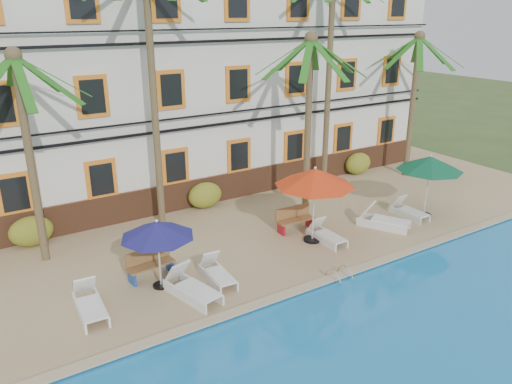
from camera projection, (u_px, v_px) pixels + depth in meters
ground at (308, 276)px, 16.22m from camera, size 100.00×100.00×0.00m
pool_deck at (232, 221)px, 20.15m from camera, size 30.00×12.00×0.25m
pool_coping at (326, 280)px, 15.41m from camera, size 30.00×0.35×0.06m
hotel_building at (175, 76)px, 22.31m from camera, size 25.40×6.44×10.22m
palm_a at (25, 128)px, 15.24m from camera, size 4.19×4.19×6.90m
palm_b at (151, 64)px, 17.30m from camera, size 4.19×4.19×9.78m
palm_c at (309, 100)px, 19.13m from camera, size 4.19×4.19×7.17m
palm_d at (330, 53)px, 21.48m from camera, size 4.19×4.19×9.80m
palm_e at (415, 84)px, 23.83m from camera, size 4.19×4.19×7.01m
shrub_left at (31, 231)px, 17.56m from camera, size 1.50×0.90×1.10m
shrub_mid at (205, 195)px, 21.00m from camera, size 1.50×0.90×1.10m
shrub_right at (358, 163)px, 25.36m from camera, size 1.50×0.90×1.10m
umbrella_blue at (157, 230)px, 14.47m from camera, size 2.20×2.20×2.21m
umbrella_red at (315, 178)px, 17.30m from camera, size 2.82×2.82×2.82m
umbrella_green at (430, 164)px, 19.56m from camera, size 2.59×2.59×2.59m
lounger_a at (90, 304)px, 13.69m from camera, size 0.78×1.90×0.88m
lounger_b at (191, 287)px, 14.48m from camera, size 1.14×2.08×0.93m
lounger_c at (217, 273)px, 15.36m from camera, size 0.72×1.75×0.81m
lounger_d at (326, 235)px, 18.00m from camera, size 0.61×1.68×0.79m
lounger_e at (383, 220)px, 19.16m from camera, size 1.54×2.04×0.92m
lounger_f at (409, 211)px, 20.16m from camera, size 0.60×1.67×0.79m
bench_left at (150, 263)px, 15.52m from camera, size 1.54×0.64×0.93m
bench_right at (295, 218)px, 18.86m from camera, size 1.52×0.53×0.93m
pool_ladder at (339, 278)px, 15.56m from camera, size 0.54×0.74×0.74m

